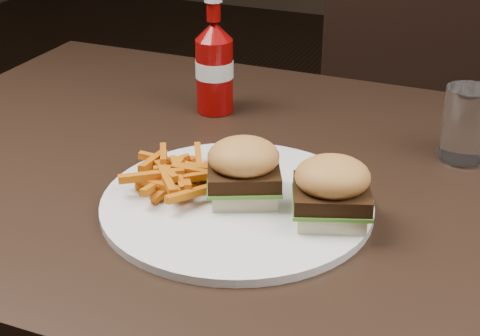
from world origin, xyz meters
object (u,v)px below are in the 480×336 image
at_px(chair_far, 417,141).
at_px(ketchup_bottle, 215,76).
at_px(plate, 237,204).
at_px(dining_table, 273,186).
at_px(tumbler, 466,123).

bearing_deg(chair_far, ketchup_bottle, 61.78).
height_order(chair_far, ketchup_bottle, ketchup_bottle).
bearing_deg(chair_far, plate, 75.16).
relative_size(dining_table, plate, 3.56).
xyz_separation_m(dining_table, tumbler, (0.23, 0.14, 0.08)).
bearing_deg(dining_table, chair_far, 86.01).
bearing_deg(ketchup_bottle, tumbler, -4.15).
bearing_deg(plate, tumbler, 46.09).
bearing_deg(tumbler, ketchup_bottle, 175.85).
bearing_deg(ketchup_bottle, plate, -60.64).
relative_size(dining_table, chair_far, 2.51).
height_order(dining_table, plate, plate).
distance_m(dining_table, ketchup_bottle, 0.25).
xyz_separation_m(chair_far, plate, (-0.07, -0.99, 0.33)).
relative_size(chair_far, ketchup_bottle, 4.05).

